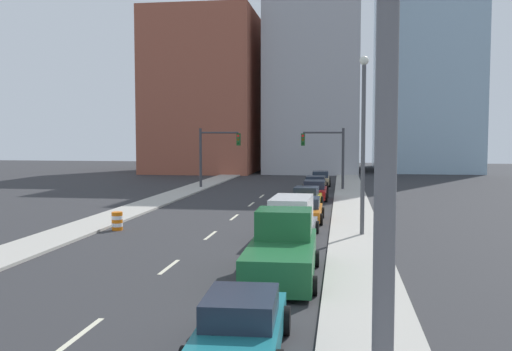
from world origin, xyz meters
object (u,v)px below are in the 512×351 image
pickup_truck_green (282,251)px  box_truck_gray (292,219)px  sedan_teal (241,327)px  street_lamp (363,133)px  sedan_tan (320,179)px  sedan_red (314,191)px  traffic_barrel (117,221)px  utility_pole_right_near (385,181)px  sedan_orange (305,210)px  traffic_signal_right (330,150)px  traffic_signal_left (213,150)px  sedan_yellow (306,198)px  sedan_brown (316,184)px

pickup_truck_green → box_truck_gray: size_ratio=1.10×
sedan_teal → street_lamp: bearing=75.9°
box_truck_gray → sedan_tan: bearing=91.1°
pickup_truck_green → sedan_red: pickup_truck_green is taller
traffic_barrel → sedan_teal: sedan_teal is taller
sedan_teal → box_truck_gray: (-0.10, 14.29, 0.31)m
traffic_barrel → street_lamp: street_lamp is taller
utility_pole_right_near → pickup_truck_green: utility_pole_right_near is taller
utility_pole_right_near → sedan_orange: (-2.64, 24.08, -3.62)m
box_truck_gray → traffic_barrel: bearing=173.4°
pickup_truck_green → sedan_tan: size_ratio=1.38×
traffic_barrel → sedan_tan: 29.60m
traffic_signal_right → street_lamp: size_ratio=0.64×
traffic_signal_left → sedan_teal: traffic_signal_left is taller
box_truck_gray → sedan_tan: box_truck_gray is taller
traffic_signal_left → box_truck_gray: (9.49, -24.87, -2.63)m
pickup_truck_green → sedan_red: (-0.02, 24.06, -0.23)m
street_lamp → sedan_orange: size_ratio=1.96×
pickup_truck_green → sedan_yellow: (-0.33, 18.90, -0.24)m
sedan_yellow → sedan_tan: bearing=92.2°
sedan_tan → utility_pole_right_near: bearing=-88.4°
traffic_signal_right → street_lamp: 23.73m
box_truck_gray → sedan_teal: bearing=-87.9°
traffic_signal_left → street_lamp: 26.88m
utility_pole_right_near → box_truck_gray: 18.70m
traffic_signal_right → sedan_yellow: 13.51m
sedan_red → sedan_brown: size_ratio=1.04×
sedan_teal → sedan_brown: sedan_teal is taller
pickup_truck_green → sedan_yellow: bearing=89.6°
sedan_orange → sedan_red: size_ratio=0.96×
traffic_signal_left → traffic_signal_right: bearing=0.0°
sedan_red → sedan_tan: sedan_red is taller
sedan_red → sedan_tan: (-0.01, 12.49, -0.03)m
sedan_teal → utility_pole_right_near: bearing=-56.8°
sedan_teal → sedan_brown: bearing=87.6°
street_lamp → sedan_teal: (-3.20, -15.56, -4.36)m
traffic_signal_right → traffic_barrel: bearing=-113.9°
sedan_tan → traffic_signal_right: bearing=-78.9°
sedan_tan → sedan_brown: bearing=-93.4°
traffic_barrel → box_truck_gray: size_ratio=0.17×
pickup_truck_green → utility_pole_right_near: bearing=-78.1°
sedan_yellow → street_lamp: bearing=-69.2°
sedan_teal → sedan_red: bearing=87.2°
box_truck_gray → sedan_red: size_ratio=1.23×
sedan_orange → sedan_red: bearing=89.8°
pickup_truck_green → street_lamp: bearing=69.0°
traffic_signal_right → box_truck_gray: 25.05m
sedan_orange → traffic_signal_right: bearing=86.8°
sedan_yellow → utility_pole_right_near: bearing=-81.2°
street_lamp → utility_pole_right_near: bearing=-91.2°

